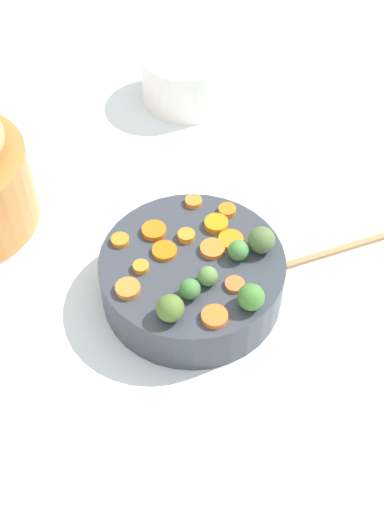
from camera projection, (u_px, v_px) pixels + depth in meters
name	position (u px, v px, depth m)	size (l,w,h in m)	color
tabletop	(201.00, 278.00, 1.11)	(2.40, 2.40, 0.02)	white
serving_bowl_carrots	(192.00, 277.00, 1.05)	(0.29, 0.29, 0.08)	#393D45
carrot_slice_0	(235.00, 284.00, 0.98)	(0.03, 0.03, 0.01)	orange
carrot_slice_1	(193.00, 201.00, 1.09)	(0.03, 0.03, 0.01)	orange
carrot_slice_2	(231.00, 240.00, 1.04)	(0.04, 0.04, 0.01)	orange
carrot_slice_3	(128.00, 289.00, 0.97)	(0.04, 0.04, 0.01)	orange
carrot_slice_4	(213.00, 249.00, 1.02)	(0.04, 0.04, 0.01)	orange
carrot_slice_5	(216.00, 224.00, 1.06)	(0.04, 0.04, 0.01)	orange
carrot_slice_6	(154.00, 231.00, 1.05)	(0.04, 0.04, 0.01)	orange
carrot_slice_7	(164.00, 251.00, 1.02)	(0.04, 0.04, 0.01)	orange
carrot_slice_8	(215.00, 317.00, 0.94)	(0.04, 0.04, 0.01)	orange
carrot_slice_9	(227.00, 210.00, 1.08)	(0.03, 0.03, 0.01)	orange
carrot_slice_10	(120.00, 240.00, 1.04)	(0.03, 0.03, 0.01)	orange
carrot_slice_11	(141.00, 267.00, 1.00)	(0.02, 0.02, 0.01)	orange
carrot_slice_12	(186.00, 236.00, 1.04)	(0.03, 0.03, 0.01)	orange
brussels_sprout_0	(170.00, 308.00, 0.93)	(0.04, 0.04, 0.04)	#54712D
brussels_sprout_1	(251.00, 297.00, 0.94)	(0.04, 0.04, 0.04)	#457C31
brussels_sprout_2	(208.00, 276.00, 0.98)	(0.03, 0.03, 0.03)	#5C8541
brussels_sprout_3	(262.00, 240.00, 1.01)	(0.04, 0.04, 0.04)	#536C3A
brussels_sprout_4	(190.00, 289.00, 0.96)	(0.03, 0.03, 0.03)	#427D3B
brussels_sprout_5	(238.00, 250.00, 1.01)	(0.03, 0.03, 0.03)	#48833E
wooden_spoon	(384.00, 236.00, 1.15)	(0.12, 0.27, 0.01)	tan
casserole_dish	(188.00, 76.00, 1.38)	(0.19, 0.19, 0.11)	white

